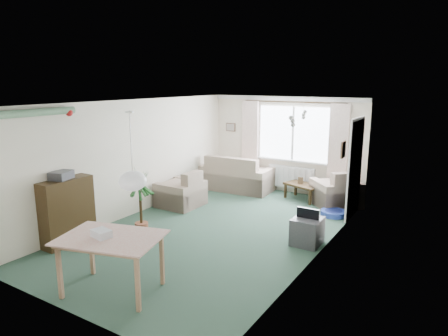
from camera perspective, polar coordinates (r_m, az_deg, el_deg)
The scene contains 25 objects.
ground at distance 7.65m, azimuth -1.20°, elevation -8.86°, with size 6.50×6.50×0.00m, color #2C4A3B.
window at distance 10.00m, azimuth 9.89°, elevation 4.88°, with size 1.80×0.03×1.30m, color white.
curtain_rod at distance 9.86m, azimuth 9.88°, elevation 9.27°, with size 2.60×0.03×0.03m, color black.
curtain_left at distance 10.42m, azimuth 3.76°, elevation 4.05°, with size 0.45×0.08×2.00m, color beige.
curtain_right at distance 9.58m, azimuth 16.00°, elevation 2.87°, with size 0.45×0.08×2.00m, color beige.
radiator at distance 10.16m, azimuth 9.58°, elevation -1.31°, with size 1.20×0.10×0.55m, color white.
doorway at distance 8.58m, azimuth 18.25°, elevation -0.17°, with size 0.03×0.95×2.00m, color black.
pendant_lamp at distance 5.37m, azimuth -12.90°, elevation -1.83°, with size 0.36×0.36×0.36m, color white.
tinsel_garland at distance 6.89m, azimuth -26.02°, elevation 7.07°, with size 1.60×1.60×0.12m, color #196626.
bauble_cluster_a at distance 7.37m, azimuth 11.22°, elevation 7.86°, with size 0.20×0.20×0.20m, color silver.
bauble_cluster_b at distance 6.15m, azimuth 9.86°, elevation 7.07°, with size 0.20×0.20×0.20m, color silver.
wall_picture_back at distance 10.79m, azimuth 0.97°, elevation 5.86°, with size 0.28×0.03×0.22m, color brown.
wall_picture_right at distance 7.53m, azimuth 16.67°, elevation 2.53°, with size 0.03×0.24×0.30m, color brown.
sofa at distance 10.32m, azimuth 1.96°, elevation -0.64°, with size 1.81×0.96×0.90m, color beige.
armchair_corner at distance 9.33m, azimuth 15.75°, elevation -2.70°, with size 0.94×0.89×0.84m, color beige.
armchair_left at distance 9.02m, azimuth -6.24°, elevation -2.89°, with size 0.91×0.86×0.82m, color tan.
coffee_table at distance 9.65m, azimuth 11.17°, elevation -3.38°, with size 0.85×0.47×0.38m, color black.
photo_frame at distance 9.61m, azimuth 10.88°, elevation -1.75°, with size 0.12×0.02×0.16m, color brown.
bookshelf at distance 7.40m, azimuth -21.46°, elevation -5.79°, with size 0.31×0.94×1.14m, color black.
hifi_box at distance 7.24m, azimuth -22.24°, elevation -0.96°, with size 0.28×0.35×0.14m, color #3A3A40.
houseplant at distance 7.41m, azimuth -11.84°, elevation -4.90°, with size 0.52×0.52×1.20m, color #1F5C2C.
dining_table at distance 5.64m, azimuth -15.64°, elevation -13.18°, with size 1.21×0.80×0.75m, color tan.
gift_box at distance 5.49m, azimuth -17.11°, elevation -9.03°, with size 0.25×0.18×0.12m, color silver.
tv_cube at distance 7.10m, azimuth 11.80°, elevation -8.83°, with size 0.47×0.52×0.47m, color #3F3F45.
pet_bed at distance 8.73m, azimuth 15.38°, elevation -6.23°, with size 0.53×0.53×0.11m, color navy.
Camera 1 is at (3.89, -5.98, 2.76)m, focal length 32.00 mm.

